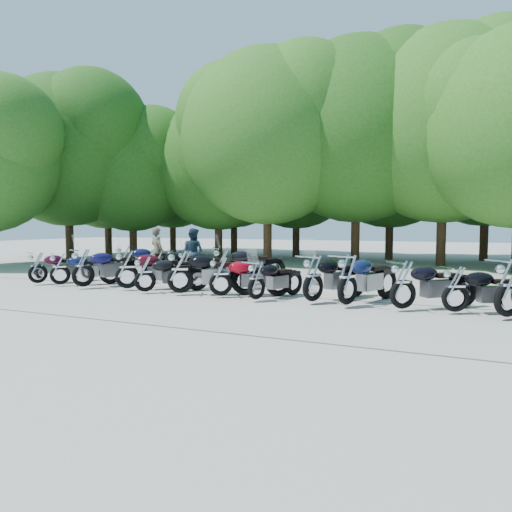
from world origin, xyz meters
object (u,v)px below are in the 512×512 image
at_px(motorcycle_7, 256,279).
at_px(rider_1, 193,252).
at_px(motorcycle_14, 125,259).
at_px(motorcycle_2, 83,266).
at_px(motorcycle_9, 347,278).
at_px(motorcycle_5, 180,270).
at_px(motorcycle_12, 509,286).
at_px(motorcycle_3, 127,268).
at_px(motorcycle_1, 60,267).
at_px(motorcycle_4, 145,273).
at_px(motorcycle_0, 38,266).
at_px(motorcycle_6, 221,275).
at_px(motorcycle_11, 456,287).
at_px(rider_0, 157,251).
at_px(motorcycle_10, 403,283).
at_px(motorcycle_17, 223,263).
at_px(motorcycle_15, 159,263).
at_px(motorcycle_8, 313,276).

xyz_separation_m(motorcycle_7, rider_1, (-4.47, 4.25, 0.33)).
bearing_deg(motorcycle_14, motorcycle_2, 152.52).
relative_size(motorcycle_2, motorcycle_7, 1.18).
bearing_deg(motorcycle_9, motorcycle_5, 22.23).
bearing_deg(motorcycle_12, motorcycle_3, 46.14).
bearing_deg(motorcycle_1, motorcycle_4, -138.18).
relative_size(motorcycle_0, motorcycle_3, 0.88).
relative_size(motorcycle_0, motorcycle_14, 0.89).
bearing_deg(motorcycle_6, rider_1, 4.75).
bearing_deg(rider_1, motorcycle_12, 162.41).
height_order(motorcycle_0, motorcycle_6, motorcycle_6).
relative_size(motorcycle_0, motorcycle_11, 1.01).
height_order(motorcycle_14, rider_0, rider_0).
distance_m(motorcycle_10, motorcycle_17, 6.55).
distance_m(motorcycle_15, rider_1, 1.62).
xyz_separation_m(motorcycle_5, motorcycle_15, (-2.62, 2.67, -0.10)).
distance_m(motorcycle_0, motorcycle_12, 13.64).
relative_size(motorcycle_15, motorcycle_17, 0.89).
bearing_deg(motorcycle_15, rider_1, -47.14).
xyz_separation_m(motorcycle_9, rider_1, (-6.81, 4.16, 0.20)).
height_order(motorcycle_4, motorcycle_15, motorcycle_15).
bearing_deg(motorcycle_6, motorcycle_4, 60.16).
bearing_deg(motorcycle_11, motorcycle_5, 67.12).
distance_m(motorcycle_5, motorcycle_10, 5.97).
distance_m(motorcycle_4, motorcycle_9, 5.83).
bearing_deg(motorcycle_0, rider_0, -88.47).
height_order(motorcycle_9, motorcycle_12, same).
bearing_deg(motorcycle_7, motorcycle_5, 18.74).
bearing_deg(motorcycle_4, motorcycle_11, -134.92).
relative_size(motorcycle_3, motorcycle_5, 0.96).
height_order(motorcycle_3, motorcycle_11, motorcycle_3).
xyz_separation_m(motorcycle_5, motorcycle_8, (3.80, 0.17, -0.02)).
xyz_separation_m(motorcycle_4, motorcycle_5, (1.13, 0.10, 0.11)).
xyz_separation_m(motorcycle_2, motorcycle_10, (9.47, 0.09, -0.04)).
bearing_deg(motorcycle_3, motorcycle_11, -126.27).
height_order(motorcycle_2, motorcycle_11, motorcycle_2).
bearing_deg(rider_1, rider_0, 0.31).
bearing_deg(motorcycle_9, motorcycle_7, 24.21).
relative_size(motorcycle_14, motorcycle_17, 0.99).
bearing_deg(motorcycle_9, motorcycle_2, 22.55).
relative_size(motorcycle_0, motorcycle_2, 0.87).
height_order(motorcycle_0, motorcycle_9, motorcycle_9).
height_order(motorcycle_7, motorcycle_15, motorcycle_15).
height_order(motorcycle_9, rider_0, rider_0).
xyz_separation_m(motorcycle_14, motorcycle_15, (1.62, -0.16, -0.07)).
distance_m(motorcycle_6, motorcycle_10, 4.74).
distance_m(motorcycle_15, motorcycle_17, 2.60).
relative_size(motorcycle_1, motorcycle_8, 0.88).
bearing_deg(motorcycle_1, motorcycle_15, -82.79).
height_order(motorcycle_2, motorcycle_6, motorcycle_2).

